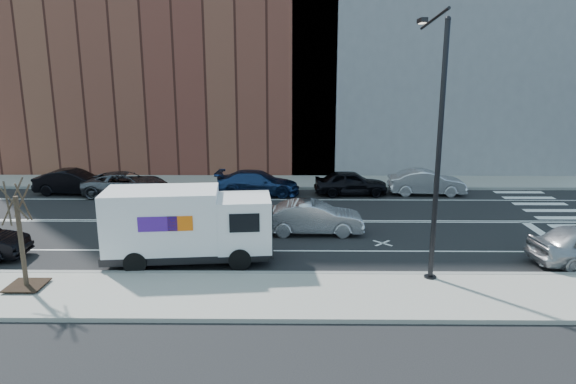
{
  "coord_description": "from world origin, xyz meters",
  "views": [
    {
      "loc": [
        2.09,
        -24.56,
        7.41
      ],
      "look_at": [
        1.83,
        0.42,
        1.4
      ],
      "focal_mm": 32.0,
      "sensor_mm": 36.0,
      "label": 1
    }
  ],
  "objects": [
    {
      "name": "far_parked_e",
      "position": [
        5.56,
        5.57,
        0.74
      ],
      "size": [
        4.42,
        1.91,
        1.48
      ],
      "primitive_type": "imported",
      "rotation": [
        0.0,
        0.0,
        1.61
      ],
      "color": "black",
      "rests_on": "ground"
    },
    {
      "name": "ground",
      "position": [
        0.0,
        0.0,
        0.0
      ],
      "size": [
        120.0,
        120.0,
        0.0
      ],
      "primitive_type": "plane",
      "color": "black",
      "rests_on": "ground"
    },
    {
      "name": "curb_far",
      "position": [
        0.0,
        7.0,
        0.08
      ],
      "size": [
        44.0,
        0.25,
        0.17
      ],
      "primitive_type": "cube",
      "color": "gray",
      "rests_on": "ground"
    },
    {
      "name": "streetlight",
      "position": [
        7.0,
        -6.91,
        5.08
      ],
      "size": [
        0.44,
        4.02,
        9.34
      ],
      "color": "black",
      "rests_on": "ground"
    },
    {
      "name": "sidewalk_near",
      "position": [
        0.0,
        -8.8,
        0.07
      ],
      "size": [
        44.0,
        3.6,
        0.15
      ],
      "primitive_type": "cube",
      "color": "gray",
      "rests_on": "ground"
    },
    {
      "name": "far_parked_b",
      "position": [
        -11.2,
        5.6,
        0.74
      ],
      "size": [
        4.6,
        1.81,
        1.49
      ],
      "primitive_type": "imported",
      "rotation": [
        0.0,
        0.0,
        1.52
      ],
      "color": "black",
      "rests_on": "ground"
    },
    {
      "name": "far_parked_d",
      "position": [
        -0.03,
        5.56,
        0.72
      ],
      "size": [
        5.13,
        2.4,
        1.45
      ],
      "primitive_type": "imported",
      "rotation": [
        0.0,
        0.0,
        1.49
      ],
      "color": "navy",
      "rests_on": "ground"
    },
    {
      "name": "far_parked_c",
      "position": [
        -8.0,
        5.45,
        0.69
      ],
      "size": [
        5.24,
        2.89,
        1.39
      ],
      "primitive_type": "imported",
      "rotation": [
        0.0,
        0.0,
        1.69
      ],
      "color": "#53555C",
      "rests_on": "ground"
    },
    {
      "name": "road_markings",
      "position": [
        0.0,
        0.0,
        0.0
      ],
      "size": [
        40.0,
        8.6,
        0.01
      ],
      "primitive_type": null,
      "color": "white",
      "rests_on": "ground"
    },
    {
      "name": "curb_near",
      "position": [
        0.0,
        -7.0,
        0.08
      ],
      "size": [
        44.0,
        0.25,
        0.17
      ],
      "primitive_type": "cube",
      "color": "gray",
      "rests_on": "ground"
    },
    {
      "name": "street_tree",
      "position": [
        -7.0,
        -8.4,
        1.45
      ],
      "size": [
        1.2,
        1.2,
        3.75
      ],
      "color": "black",
      "rests_on": "ground"
    },
    {
      "name": "bldg_brick",
      "position": [
        -8.0,
        15.6,
        11.0
      ],
      "size": [
        26.0,
        10.0,
        22.0
      ],
      "primitive_type": "cube",
      "color": "brown",
      "rests_on": "ground"
    },
    {
      "name": "far_parked_f",
      "position": [
        10.13,
        5.7,
        0.75
      ],
      "size": [
        4.57,
        1.69,
        1.49
      ],
      "primitive_type": "imported",
      "rotation": [
        0.0,
        0.0,
        1.55
      ],
      "color": "#B6B6BB",
      "rests_on": "ground"
    },
    {
      "name": "driving_sedan",
      "position": [
        3.02,
        -1.9,
        0.75
      ],
      "size": [
        4.56,
        1.6,
        1.5
      ],
      "primitive_type": "imported",
      "rotation": [
        0.0,
        0.0,
        1.57
      ],
      "color": "#B2B3B7",
      "rests_on": "ground"
    },
    {
      "name": "sidewalk_far",
      "position": [
        0.0,
        8.8,
        0.07
      ],
      "size": [
        44.0,
        3.6,
        0.15
      ],
      "primitive_type": "cube",
      "color": "gray",
      "rests_on": "ground"
    },
    {
      "name": "fedex_van",
      "position": [
        -2.02,
        -5.6,
        1.54
      ],
      "size": [
        6.62,
        2.83,
        2.94
      ],
      "rotation": [
        0.0,
        0.0,
        0.1
      ],
      "color": "black",
      "rests_on": "ground"
    },
    {
      "name": "crosswalk",
      "position": [
        16.0,
        0.0,
        0.0
      ],
      "size": [
        3.0,
        14.0,
        0.01
      ],
      "primitive_type": null,
      "color": "white",
      "rests_on": "ground"
    }
  ]
}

